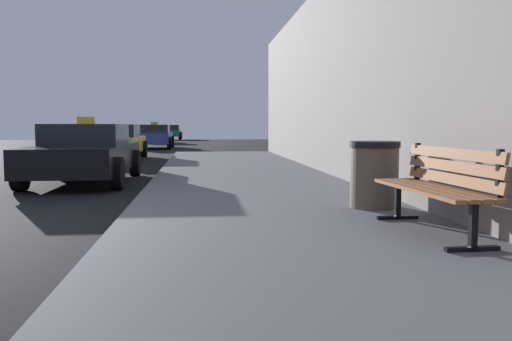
# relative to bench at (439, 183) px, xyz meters

# --- Properties ---
(sidewalk) EXTENTS (4.00, 32.00, 0.15)m
(sidewalk) POSITION_rel_bench_xyz_m (-1.39, 0.75, -0.59)
(sidewalk) COLOR #5B5B60
(sidewalk) RESTS_ON ground_plane
(building_wall) EXTENTS (0.70, 32.00, 4.58)m
(building_wall) POSITION_rel_bench_xyz_m (0.81, 0.75, 1.62)
(building_wall) COLOR gray
(building_wall) RESTS_ON ground_plane
(bench) EXTENTS (0.57, 1.83, 0.89)m
(bench) POSITION_rel_bench_xyz_m (0.00, 0.00, 0.00)
(bench) COLOR brown
(bench) RESTS_ON sidewalk
(trash_bin) EXTENTS (0.67, 0.67, 0.88)m
(trash_bin) POSITION_rel_bench_xyz_m (-0.11, 1.68, -0.07)
(trash_bin) COLOR brown
(trash_bin) RESTS_ON sidewalk
(car_black) EXTENTS (2.01, 4.42, 1.43)m
(car_black) POSITION_rel_bench_xyz_m (-4.90, 6.65, -0.02)
(car_black) COLOR black
(car_black) RESTS_ON ground_plane
(car_yellow) EXTENTS (2.03, 4.43, 1.27)m
(car_yellow) POSITION_rel_bench_xyz_m (-5.50, 14.31, -0.02)
(car_yellow) COLOR yellow
(car_yellow) RESTS_ON ground_plane
(car_blue) EXTENTS (2.00, 4.23, 1.43)m
(car_blue) POSITION_rel_bench_xyz_m (-4.87, 23.67, -0.02)
(car_blue) COLOR #233899
(car_blue) RESTS_ON ground_plane
(car_white) EXTENTS (1.97, 4.05, 1.27)m
(car_white) POSITION_rel_bench_xyz_m (-5.88, 33.25, -0.02)
(car_white) COLOR white
(car_white) RESTS_ON ground_plane
(car_green) EXTENTS (1.96, 4.19, 1.27)m
(car_green) POSITION_rel_bench_xyz_m (-5.00, 41.81, -0.02)
(car_green) COLOR #196638
(car_green) RESTS_ON ground_plane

